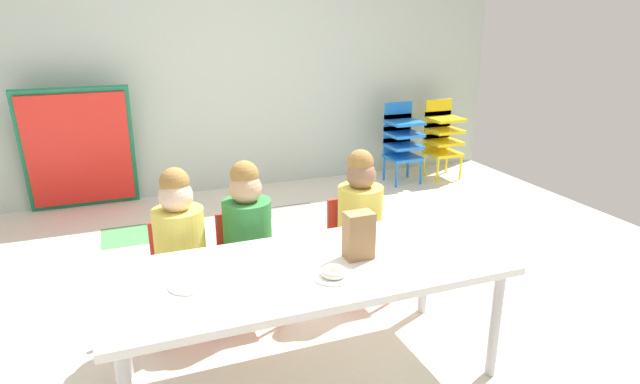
{
  "coord_description": "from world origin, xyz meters",
  "views": [
    {
      "loc": [
        -0.93,
        -2.8,
        1.65
      ],
      "look_at": [
        -0.04,
        -0.51,
        0.83
      ],
      "focal_mm": 30.29,
      "sensor_mm": 36.0,
      "label": 1
    }
  ],
  "objects": [
    {
      "name": "donut_powdered_on_plate",
      "position": [
        -0.13,
        -0.9,
        0.6
      ],
      "size": [
        0.11,
        0.11,
        0.03
      ],
      "primitive_type": "torus",
      "color": "white",
      "rests_on": "craft_table"
    },
    {
      "name": "paper_plate_near_edge",
      "position": [
        -0.13,
        -0.9,
        0.58
      ],
      "size": [
        0.18,
        0.18,
        0.01
      ],
      "primitive_type": "cylinder",
      "color": "white",
      "rests_on": "craft_table"
    },
    {
      "name": "folded_activity_table",
      "position": [
        -1.22,
        2.12,
        0.54
      ],
      "size": [
        0.9,
        0.29,
        1.09
      ],
      "color": "#19724C",
      "rests_on": "ground_plane"
    },
    {
      "name": "seated_child_middle_seat",
      "position": [
        -0.32,
        -0.16,
        0.55
      ],
      "size": [
        0.32,
        0.31,
        0.92
      ],
      "color": "red",
      "rests_on": "ground_plane"
    },
    {
      "name": "paper_plate_center_table",
      "position": [
        -0.71,
        -0.76,
        0.58
      ],
      "size": [
        0.18,
        0.18,
        0.01
      ],
      "primitive_type": "cylinder",
      "color": "white",
      "rests_on": "craft_table"
    },
    {
      "name": "paper_bag_brown",
      "position": [
        0.05,
        -0.76,
        0.69
      ],
      "size": [
        0.13,
        0.09,
        0.22
      ],
      "primitive_type": "cube",
      "color": "#9E754C",
      "rests_on": "craft_table"
    },
    {
      "name": "kid_chair_blue_stack",
      "position": [
        1.77,
        1.85,
        0.46
      ],
      "size": [
        0.32,
        0.3,
        0.8
      ],
      "color": "blue",
      "rests_on": "ground_plane"
    },
    {
      "name": "back_wall",
      "position": [
        0.0,
        2.32,
        1.36
      ],
      "size": [
        5.92,
        0.1,
        2.71
      ],
      "primitive_type": "cube",
      "color": "#B2C1B7",
      "rests_on": "ground_plane"
    },
    {
      "name": "seated_child_near_camera",
      "position": [
        -0.68,
        -0.16,
        0.55
      ],
      "size": [
        0.33,
        0.33,
        0.92
      ],
      "color": "red",
      "rests_on": "ground_plane"
    },
    {
      "name": "kid_chair_yellow_stack",
      "position": [
        2.24,
        1.85,
        0.46
      ],
      "size": [
        0.32,
        0.3,
        0.8
      ],
      "color": "yellow",
      "rests_on": "ground_plane"
    },
    {
      "name": "ground_plane",
      "position": [
        -0.0,
        -0.0,
        -0.01
      ],
      "size": [
        5.92,
        4.64,
        0.02
      ],
      "color": "silver"
    },
    {
      "name": "craft_table",
      "position": [
        -0.19,
        -0.76,
        0.53
      ],
      "size": [
        1.78,
        0.74,
        0.58
      ],
      "color": "white",
      "rests_on": "ground_plane"
    },
    {
      "name": "seated_child_far_right",
      "position": [
        0.34,
        -0.16,
        0.55
      ],
      "size": [
        0.32,
        0.31,
        0.92
      ],
      "color": "red",
      "rests_on": "ground_plane"
    }
  ]
}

